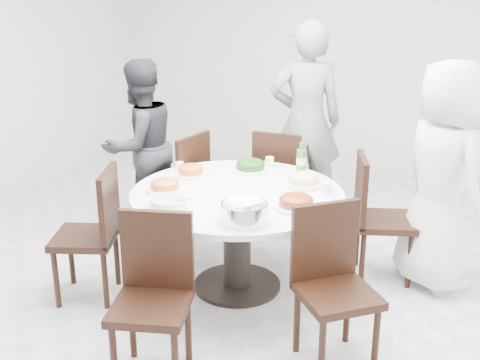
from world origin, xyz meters
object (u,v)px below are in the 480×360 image
at_px(chair_ne, 385,218).
at_px(chair_nw, 176,186).
at_px(diner_middle, 306,122).
at_px(diner_left, 140,146).
at_px(diner_right, 443,177).
at_px(beverage_bottle, 301,159).
at_px(chair_n, 282,181).
at_px(rice_bowl, 244,212).
at_px(chair_sw, 84,235).
at_px(chair_s, 150,303).
at_px(dining_table, 237,240).
at_px(soup_bowl, 169,203).
at_px(chair_se, 338,291).

relative_size(chair_ne, chair_nw, 1.00).
xyz_separation_m(diner_middle, diner_left, (-1.23, -0.86, -0.15)).
bearing_deg(diner_right, beverage_bottle, 54.70).
distance_m(chair_n, rice_bowl, 1.64).
distance_m(chair_sw, diner_middle, 2.32).
xyz_separation_m(chair_n, diner_right, (1.36, -0.43, 0.36)).
distance_m(chair_s, rice_bowl, 0.80).
bearing_deg(chair_s, chair_sw, 129.61).
distance_m(chair_nw, beverage_bottle, 1.20).
bearing_deg(chair_sw, chair_nw, 153.80).
height_order(dining_table, chair_s, chair_s).
height_order(chair_sw, diner_middle, diner_middle).
xyz_separation_m(diner_right, rice_bowl, (-1.04, -1.14, -0.02)).
distance_m(chair_ne, diner_right, 0.51).
bearing_deg(soup_bowl, chair_se, -5.52).
bearing_deg(diner_right, chair_nw, 49.50).
bearing_deg(beverage_bottle, chair_se, -61.46).
bearing_deg(chair_sw, chair_se, 66.65).
bearing_deg(dining_table, beverage_bottle, 61.79).
height_order(dining_table, soup_bowl, soup_bowl).
height_order(chair_sw, beverage_bottle, beverage_bottle).
height_order(rice_bowl, soup_bowl, rice_bowl).
xyz_separation_m(chair_n, diner_left, (-1.18, -0.42, 0.28)).
xyz_separation_m(diner_middle, rice_bowl, (0.28, -2.01, -0.10)).
distance_m(chair_s, chair_se, 1.06).
relative_size(chair_n, diner_middle, 0.52).
bearing_deg(chair_se, chair_nw, 103.01).
xyz_separation_m(chair_se, diner_right, (0.40, 1.26, 0.36)).
distance_m(chair_nw, diner_right, 2.17).
bearing_deg(diner_left, chair_sw, 35.94).
xyz_separation_m(diner_left, soup_bowl, (0.97, -1.16, 0.03)).
relative_size(chair_n, rice_bowl, 3.27).
xyz_separation_m(chair_sw, diner_right, (2.22, 1.22, 0.36)).
bearing_deg(chair_nw, diner_right, 100.88).
distance_m(chair_se, beverage_bottle, 1.35).
bearing_deg(diner_middle, chair_ne, 110.82).
bearing_deg(chair_nw, chair_se, 64.61).
xyz_separation_m(chair_sw, chair_se, (1.82, -0.04, 0.00)).
distance_m(dining_table, chair_n, 1.10).
height_order(chair_nw, chair_s, same).
bearing_deg(dining_table, chair_sw, -149.26).
relative_size(chair_n, beverage_bottle, 3.76).
bearing_deg(soup_bowl, beverage_bottle, 61.22).
distance_m(dining_table, soup_bowl, 0.69).
bearing_deg(chair_n, chair_ne, 150.97).
distance_m(dining_table, diner_left, 1.47).
bearing_deg(soup_bowl, chair_n, 82.49).
height_order(chair_ne, chair_s, same).
relative_size(dining_table, chair_s, 1.58).
relative_size(chair_s, diner_left, 0.63).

